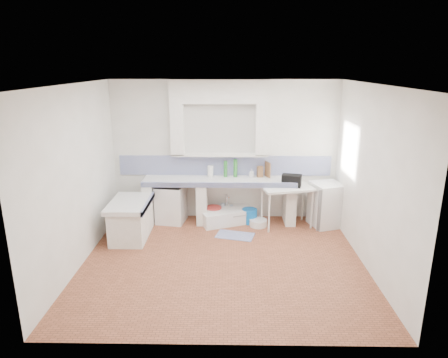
{
  "coord_description": "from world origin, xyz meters",
  "views": [
    {
      "loc": [
        0.12,
        -5.82,
        3.07
      ],
      "look_at": [
        0.0,
        1.0,
        1.1
      ],
      "focal_mm": 31.84,
      "sensor_mm": 36.0,
      "label": 1
    }
  ],
  "objects_px": {
    "stove": "(171,204)",
    "sink": "(227,216)",
    "fridge": "(327,205)",
    "side_table": "(287,207)"
  },
  "relations": [
    {
      "from": "stove",
      "to": "side_table",
      "type": "bearing_deg",
      "value": 4.1
    },
    {
      "from": "side_table",
      "to": "fridge",
      "type": "bearing_deg",
      "value": -9.69
    },
    {
      "from": "sink",
      "to": "side_table",
      "type": "bearing_deg",
      "value": -30.37
    },
    {
      "from": "stove",
      "to": "sink",
      "type": "bearing_deg",
      "value": 8.13
    },
    {
      "from": "sink",
      "to": "fridge",
      "type": "relative_size",
      "value": 1.21
    },
    {
      "from": "sink",
      "to": "fridge",
      "type": "height_order",
      "value": "fridge"
    },
    {
      "from": "stove",
      "to": "sink",
      "type": "xyz_separation_m",
      "value": [
        1.12,
        -0.01,
        -0.25
      ]
    },
    {
      "from": "sink",
      "to": "side_table",
      "type": "height_order",
      "value": "side_table"
    },
    {
      "from": "side_table",
      "to": "fridge",
      "type": "distance_m",
      "value": 0.79
    },
    {
      "from": "stove",
      "to": "sink",
      "type": "relative_size",
      "value": 0.72
    }
  ]
}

